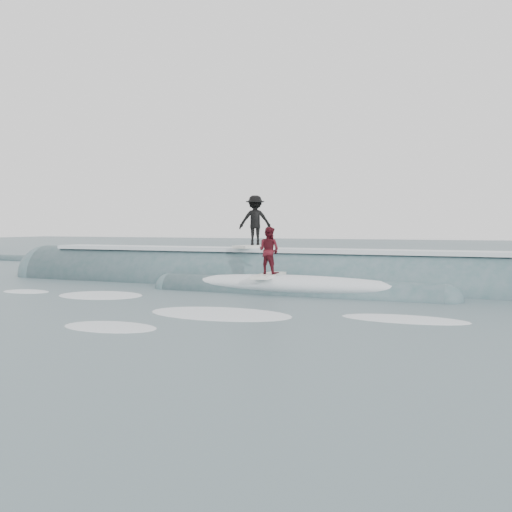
% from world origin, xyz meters
% --- Properties ---
extents(ground, '(160.00, 160.00, 0.00)m').
position_xyz_m(ground, '(0.00, 0.00, 0.00)').
color(ground, '#40545D').
rests_on(ground, ground).
extents(breaking_wave, '(22.72, 4.05, 2.54)m').
position_xyz_m(breaking_wave, '(0.19, 6.24, 0.04)').
color(breaking_wave, '#375A5D').
rests_on(breaking_wave, ground).
extents(surfer_black, '(1.32, 2.07, 1.89)m').
position_xyz_m(surfer_black, '(-0.46, 6.47, 2.27)').
color(surfer_black, silver).
rests_on(surfer_black, ground).
extents(surfer_red, '(0.83, 2.03, 1.59)m').
position_xyz_m(surfer_red, '(0.96, 4.27, 1.23)').
color(surfer_red, white).
rests_on(surfer_red, ground).
extents(whitewater, '(14.18, 5.98, 0.10)m').
position_xyz_m(whitewater, '(0.29, 0.16, 0.00)').
color(whitewater, white).
rests_on(whitewater, ground).
extents(far_swells, '(42.57, 8.65, 0.80)m').
position_xyz_m(far_swells, '(-1.58, 17.65, 0.00)').
color(far_swells, '#375A5D').
rests_on(far_swells, ground).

